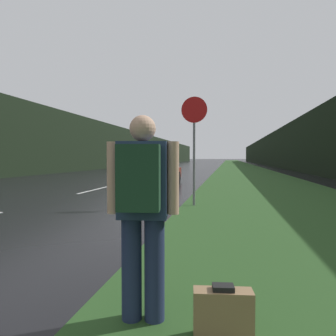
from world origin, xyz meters
TOP-DOWN VIEW (x-y plane):
  - grass_verge at (7.44, 40.00)m, footprint 6.00×240.00m
  - lane_stripe_c at (0.00, 12.75)m, footprint 0.12×3.00m
  - lane_stripe_d at (0.00, 19.75)m, footprint 0.12×3.00m
  - lane_stripe_e at (0.00, 26.75)m, footprint 0.12×3.00m
  - lane_stripe_f at (0.00, 33.75)m, footprint 0.12×3.00m
  - treeline_far_side at (-10.44, 50.00)m, footprint 2.00×140.00m
  - treeline_near_side at (13.44, 50.00)m, footprint 2.00×140.00m
  - stop_sign at (4.79, 9.26)m, footprint 0.76×0.07m
  - hitchhiker_with_backpack at (5.07, 2.95)m, footprint 0.61×0.46m
  - suitcase at (5.74, 2.85)m, footprint 0.47×0.21m
  - car_passing_near at (2.22, 15.60)m, footprint 1.83×4.55m

SIDE VIEW (x-z plane):
  - lane_stripe_c at x=0.00m, z-range 0.00..0.01m
  - lane_stripe_d at x=0.00m, z-range 0.00..0.01m
  - lane_stripe_e at x=0.00m, z-range 0.00..0.01m
  - lane_stripe_f at x=0.00m, z-range 0.00..0.01m
  - grass_verge at x=7.44m, z-range 0.00..0.02m
  - suitcase at x=5.74m, z-range -0.01..0.42m
  - car_passing_near at x=2.22m, z-range 0.01..1.34m
  - hitchhiker_with_backpack at x=5.07m, z-range 0.13..1.91m
  - stop_sign at x=4.79m, z-range 0.40..3.59m
  - treeline_near_side at x=13.44m, z-range 0.00..5.35m
  - treeline_far_side at x=-10.44m, z-range 0.00..5.84m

